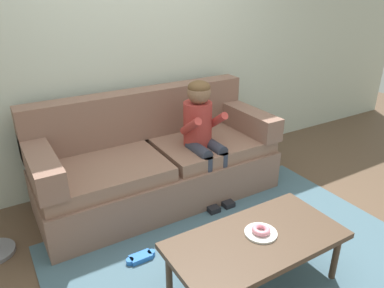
{
  "coord_description": "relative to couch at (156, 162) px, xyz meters",
  "views": [
    {
      "loc": [
        -1.39,
        -1.9,
        1.87
      ],
      "look_at": [
        0.02,
        0.45,
        0.65
      ],
      "focal_mm": 33.98,
      "sensor_mm": 36.0,
      "label": 1
    }
  ],
  "objects": [
    {
      "name": "couch",
      "position": [
        0.0,
        0.0,
        0.0
      ],
      "size": [
        2.17,
        0.9,
        0.96
      ],
      "color": "#846051",
      "rests_on": "ground"
    },
    {
      "name": "toy_controller",
      "position": [
        -0.51,
        -0.77,
        -0.32
      ],
      "size": [
        0.23,
        0.09,
        0.05
      ],
      "rotation": [
        0.0,
        0.0,
        0.1
      ],
      "color": "blue",
      "rests_on": "ground"
    },
    {
      "name": "wall_back",
      "position": [
        0.12,
        0.55,
        1.05
      ],
      "size": [
        8.0,
        0.1,
        2.8
      ],
      "primitive_type": "cube",
      "color": "beige",
      "rests_on": "ground"
    },
    {
      "name": "area_rug",
      "position": [
        0.12,
        -1.1,
        -0.34
      ],
      "size": [
        2.64,
        1.82,
        0.01
      ],
      "primitive_type": "cube",
      "color": "#476675",
      "rests_on": "ground"
    },
    {
      "name": "plate",
      "position": [
        0.08,
        -1.36,
        0.06
      ],
      "size": [
        0.21,
        0.21,
        0.01
      ],
      "primitive_type": "cylinder",
      "color": "white",
      "rests_on": "coffee_table"
    },
    {
      "name": "coffee_table",
      "position": [
        0.04,
        -1.38,
        0.02
      ],
      "size": [
        1.14,
        0.57,
        0.4
      ],
      "color": "#4C3828",
      "rests_on": "ground"
    },
    {
      "name": "ground",
      "position": [
        0.12,
        -0.85,
        -0.35
      ],
      "size": [
        10.0,
        10.0,
        0.0
      ],
      "primitive_type": "plane",
      "color": "brown"
    },
    {
      "name": "donut",
      "position": [
        0.08,
        -1.36,
        0.09
      ],
      "size": [
        0.14,
        0.14,
        0.04
      ],
      "primitive_type": "torus",
      "rotation": [
        0.0,
        0.0,
        1.43
      ],
      "color": "pink",
      "rests_on": "plate"
    },
    {
      "name": "person_child",
      "position": [
        0.37,
        -0.21,
        0.32
      ],
      "size": [
        0.34,
        0.58,
        1.1
      ],
      "color": "#AD3833",
      "rests_on": "ground"
    }
  ]
}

